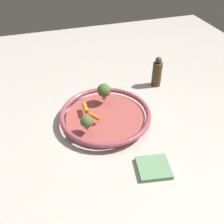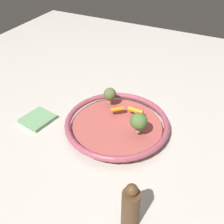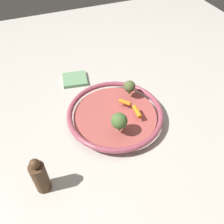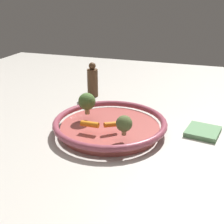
{
  "view_description": "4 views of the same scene",
  "coord_description": "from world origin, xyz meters",
  "px_view_note": "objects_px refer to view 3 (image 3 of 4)",
  "views": [
    {
      "loc": [
        0.2,
        0.73,
        0.65
      ],
      "look_at": [
        -0.02,
        0.02,
        0.05
      ],
      "focal_mm": 41.46,
      "sensor_mm": 36.0,
      "label": 1
    },
    {
      "loc": [
        -0.63,
        -0.3,
        0.61
      ],
      "look_at": [
        -0.0,
        0.02,
        0.07
      ],
      "focal_mm": 44.05,
      "sensor_mm": 36.0,
      "label": 2
    },
    {
      "loc": [
        -0.23,
        -0.55,
        0.65
      ],
      "look_at": [
        -0.02,
        -0.03,
        0.07
      ],
      "focal_mm": 38.41,
      "sensor_mm": 36.0,
      "label": 3
    },
    {
      "loc": [
        0.79,
        0.27,
        0.41
      ],
      "look_at": [
        -0.02,
        0.0,
        0.06
      ],
      "focal_mm": 48.75,
      "sensor_mm": 36.0,
      "label": 4
    }
  ],
  "objects_px": {
    "dish_towel": "(75,79)",
    "baby_carrot_near_rim": "(137,111)",
    "broccoli_floret_mid": "(130,87)",
    "pepper_mill": "(40,176)",
    "serving_bowl": "(115,115)",
    "broccoli_floret_small": "(119,121)",
    "baby_carrot_right": "(125,102)"
  },
  "relations": [
    {
      "from": "dish_towel",
      "to": "baby_carrot_near_rim",
      "type": "bearing_deg",
      "value": -64.67
    },
    {
      "from": "broccoli_floret_mid",
      "to": "dish_towel",
      "type": "xyz_separation_m",
      "value": [
        -0.16,
        0.2,
        -0.07
      ]
    },
    {
      "from": "pepper_mill",
      "to": "dish_towel",
      "type": "height_order",
      "value": "pepper_mill"
    },
    {
      "from": "serving_bowl",
      "to": "broccoli_floret_mid",
      "type": "relative_size",
      "value": 6.21
    },
    {
      "from": "baby_carrot_near_rim",
      "to": "pepper_mill",
      "type": "xyz_separation_m",
      "value": [
        -0.36,
        -0.14,
        0.01
      ]
    },
    {
      "from": "baby_carrot_near_rim",
      "to": "broccoli_floret_small",
      "type": "relative_size",
      "value": 0.78
    },
    {
      "from": "broccoli_floret_mid",
      "to": "broccoli_floret_small",
      "type": "xyz_separation_m",
      "value": [
        -0.11,
        -0.15,
        0.01
      ]
    },
    {
      "from": "serving_bowl",
      "to": "broccoli_floret_small",
      "type": "height_order",
      "value": "broccoli_floret_small"
    },
    {
      "from": "broccoli_floret_small",
      "to": "dish_towel",
      "type": "bearing_deg",
      "value": 99.4
    },
    {
      "from": "baby_carrot_right",
      "to": "dish_towel",
      "type": "bearing_deg",
      "value": 116.74
    },
    {
      "from": "broccoli_floret_small",
      "to": "dish_towel",
      "type": "relative_size",
      "value": 0.68
    },
    {
      "from": "dish_towel",
      "to": "serving_bowl",
      "type": "bearing_deg",
      "value": -73.93
    },
    {
      "from": "serving_bowl",
      "to": "pepper_mill",
      "type": "distance_m",
      "value": 0.34
    },
    {
      "from": "serving_bowl",
      "to": "baby_carrot_near_rim",
      "type": "relative_size",
      "value": 6.46
    },
    {
      "from": "dish_towel",
      "to": "broccoli_floret_small",
      "type": "bearing_deg",
      "value": -80.6
    },
    {
      "from": "baby_carrot_right",
      "to": "broccoli_floret_small",
      "type": "height_order",
      "value": "broccoli_floret_small"
    },
    {
      "from": "broccoli_floret_mid",
      "to": "dish_towel",
      "type": "distance_m",
      "value": 0.27
    },
    {
      "from": "serving_bowl",
      "to": "baby_carrot_right",
      "type": "bearing_deg",
      "value": 24.77
    },
    {
      "from": "pepper_mill",
      "to": "broccoli_floret_mid",
      "type": "bearing_deg",
      "value": 32.78
    },
    {
      "from": "broccoli_floret_small",
      "to": "pepper_mill",
      "type": "bearing_deg",
      "value": -161.46
    },
    {
      "from": "serving_bowl",
      "to": "dish_towel",
      "type": "bearing_deg",
      "value": 106.07
    },
    {
      "from": "pepper_mill",
      "to": "serving_bowl",
      "type": "bearing_deg",
      "value": 30.75
    },
    {
      "from": "broccoli_floret_small",
      "to": "pepper_mill",
      "type": "relative_size",
      "value": 0.49
    },
    {
      "from": "broccoli_floret_small",
      "to": "baby_carrot_near_rim",
      "type": "bearing_deg",
      "value": 27.23
    },
    {
      "from": "broccoli_floret_mid",
      "to": "baby_carrot_near_rim",
      "type": "bearing_deg",
      "value": -99.49
    },
    {
      "from": "baby_carrot_right",
      "to": "broccoli_floret_mid",
      "type": "height_order",
      "value": "broccoli_floret_mid"
    },
    {
      "from": "baby_carrot_right",
      "to": "baby_carrot_near_rim",
      "type": "xyz_separation_m",
      "value": [
        0.02,
        -0.06,
        0.0
      ]
    },
    {
      "from": "serving_bowl",
      "to": "baby_carrot_near_rim",
      "type": "distance_m",
      "value": 0.08
    },
    {
      "from": "baby_carrot_near_rim",
      "to": "broccoli_floret_mid",
      "type": "bearing_deg",
      "value": 80.51
    },
    {
      "from": "pepper_mill",
      "to": "dish_towel",
      "type": "distance_m",
      "value": 0.49
    },
    {
      "from": "serving_bowl",
      "to": "baby_carrot_near_rim",
      "type": "xyz_separation_m",
      "value": [
        0.07,
        -0.04,
        0.03
      ]
    },
    {
      "from": "pepper_mill",
      "to": "dish_towel",
      "type": "xyz_separation_m",
      "value": [
        0.21,
        0.44,
        -0.06
      ]
    }
  ]
}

